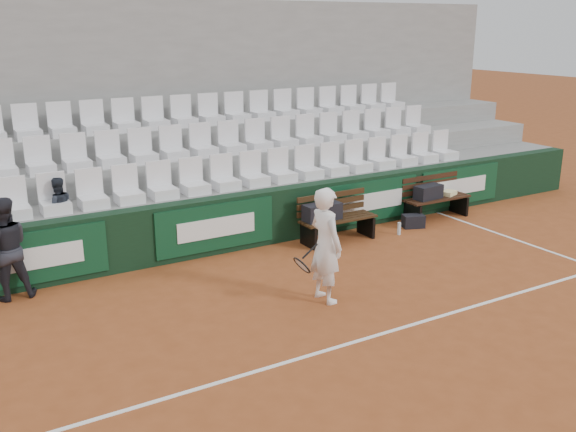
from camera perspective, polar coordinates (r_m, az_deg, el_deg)
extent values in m
plane|color=brown|center=(8.40, 6.06, -11.06)|extent=(80.00, 80.00, 0.00)
cube|color=white|center=(8.39, 6.06, -11.04)|extent=(18.00, 0.06, 0.01)
cube|color=black|center=(11.41, -5.85, -0.72)|extent=(18.00, 0.30, 1.00)
cube|color=#0C381E|center=(10.40, -21.67, -3.49)|extent=(2.20, 0.04, 0.82)
cube|color=#0C381E|center=(11.18, -6.41, -1.00)|extent=(2.20, 0.04, 0.82)
cube|color=#0C381E|center=(12.88, 7.50, 1.34)|extent=(2.20, 0.04, 0.82)
cube|color=#0C381E|center=(14.44, 15.05, 2.59)|extent=(2.20, 0.04, 0.82)
cube|color=gray|center=(11.96, -7.11, 0.06)|extent=(18.00, 0.95, 1.00)
cube|color=gray|center=(12.75, -8.87, 2.08)|extent=(18.00, 0.95, 1.45)
cube|color=gray|center=(13.56, -10.42, 3.86)|extent=(18.00, 0.95, 1.90)
cube|color=gray|center=(13.93, -11.60, 9.36)|extent=(18.00, 0.30, 4.40)
cube|color=silver|center=(11.60, -6.91, 3.71)|extent=(11.90, 0.44, 0.63)
cube|color=silver|center=(12.37, -8.78, 6.57)|extent=(11.90, 0.44, 0.63)
cube|color=silver|center=(13.18, -10.44, 9.09)|extent=(11.90, 0.44, 0.63)
cube|color=#362110|center=(11.99, 4.47, -1.20)|extent=(1.50, 0.56, 0.45)
cube|color=#341B0F|center=(13.72, 13.05, 0.72)|extent=(1.50, 0.56, 0.45)
cube|color=black|center=(11.74, 3.06, 0.37)|extent=(0.72, 0.32, 0.31)
cube|color=black|center=(13.47, 12.38, 2.09)|extent=(0.64, 0.34, 0.28)
cube|color=beige|center=(13.89, 14.11, 2.00)|extent=(0.38, 0.32, 0.09)
cube|color=black|center=(13.02, 11.08, -0.45)|extent=(0.48, 0.39, 0.26)
cylinder|color=silver|center=(11.60, 2.11, -2.30)|extent=(0.07, 0.07, 0.24)
cylinder|color=silver|center=(12.52, 9.85, -1.11)|extent=(0.07, 0.07, 0.24)
imported|color=white|center=(9.23, 3.36, -2.60)|extent=(0.45, 0.65, 1.71)
torus|color=black|center=(9.10, 1.24, -4.41)|extent=(0.19, 0.30, 0.26)
cylinder|color=black|center=(9.10, 1.95, -3.15)|extent=(0.26, 0.03, 0.20)
imported|color=black|center=(10.17, -23.89, -2.68)|extent=(0.75, 0.59, 1.54)
imported|color=#1D222C|center=(10.85, -19.97, 2.95)|extent=(0.50, 0.39, 1.01)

